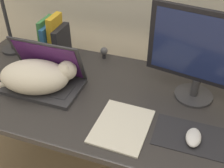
# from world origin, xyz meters

# --- Properties ---
(desk) EXTENTS (1.45, 0.71, 0.76)m
(desk) POSITION_xyz_m (0.00, 0.35, 0.68)
(desk) COLOR #2D2B2B
(desk) RESTS_ON ground_plane
(laptop) EXTENTS (0.36, 0.23, 0.23)m
(laptop) POSITION_xyz_m (-0.24, 0.33, 0.80)
(laptop) COLOR #2D2D33
(laptop) RESTS_ON desk
(cat) EXTENTS (0.41, 0.27, 0.15)m
(cat) POSITION_xyz_m (-0.26, 0.29, 0.83)
(cat) COLOR beige
(cat) RESTS_ON desk
(external_monitor) EXTENTS (0.48, 0.17, 0.42)m
(external_monitor) POSITION_xyz_m (0.45, 0.48, 0.99)
(external_monitor) COLOR #333338
(external_monitor) RESTS_ON desk
(mousepad) EXTENTS (0.27, 0.18, 0.00)m
(mousepad) POSITION_xyz_m (0.46, 0.22, 0.76)
(mousepad) COLOR #232328
(mousepad) RESTS_ON desk
(computer_mouse) EXTENTS (0.06, 0.10, 0.03)m
(computer_mouse) POSITION_xyz_m (0.48, 0.20, 0.78)
(computer_mouse) COLOR silver
(computer_mouse) RESTS_ON mousepad
(book_row) EXTENTS (0.13, 0.17, 0.25)m
(book_row) POSITION_xyz_m (-0.32, 0.59, 0.86)
(book_row) COLOR #387A42
(book_row) RESTS_ON desk
(notepad) EXTENTS (0.22, 0.27, 0.01)m
(notepad) POSITION_xyz_m (0.20, 0.18, 0.76)
(notepad) COLOR silver
(notepad) RESTS_ON desk
(webcam) EXTENTS (0.04, 0.04, 0.07)m
(webcam) POSITION_xyz_m (-0.06, 0.66, 0.80)
(webcam) COLOR #232328
(webcam) RESTS_ON desk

